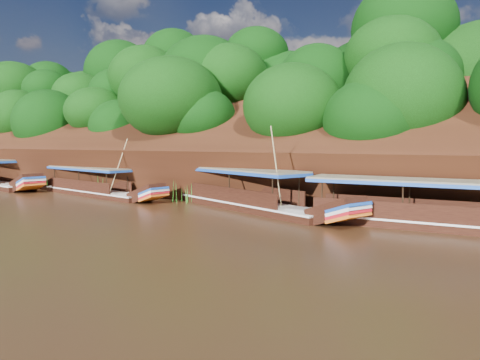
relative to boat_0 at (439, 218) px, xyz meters
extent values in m
plane|color=black|center=(-12.51, -7.16, -0.57)|extent=(160.00, 160.00, 0.00)
cube|color=black|center=(-12.51, 8.84, 2.93)|extent=(120.00, 16.12, 13.64)
cube|color=black|center=(-12.51, 18.84, -0.57)|extent=(120.00, 24.00, 12.00)
ellipsoid|color=#0B460C|center=(-42.51, 14.84, 8.43)|extent=(20.00, 10.00, 8.00)
ellipsoid|color=#0B460C|center=(-18.51, 7.84, 2.93)|extent=(18.00, 8.00, 6.40)
ellipsoid|color=#0B460C|center=(-12.51, 15.84, 8.63)|extent=(24.00, 11.00, 8.40)
cube|color=black|center=(-0.79, -0.01, -0.57)|extent=(13.05, 2.42, 0.92)
cube|color=silver|center=(-0.79, -0.01, -0.13)|extent=(13.05, 2.49, 0.10)
cube|color=brown|center=(-1.60, -0.02, 1.88)|extent=(10.23, 2.72, 0.12)
cube|color=#18449F|center=(-1.60, -0.02, 1.76)|extent=(10.23, 2.72, 0.18)
cube|color=black|center=(-11.55, 1.11, -0.57)|extent=(12.85, 7.13, 0.97)
cube|color=silver|center=(-11.55, 1.11, -0.10)|extent=(12.88, 7.19, 0.11)
cube|color=black|center=(-4.83, -1.67, 0.19)|extent=(3.51, 2.81, 1.82)
cube|color=#18449F|center=(-4.08, -1.98, 0.51)|extent=(2.18, 2.32, 0.66)
cube|color=red|center=(-4.08, -1.98, 0.14)|extent=(2.18, 2.32, 0.66)
cube|color=brown|center=(-12.30, 1.41, 2.03)|extent=(10.40, 6.38, 0.13)
cube|color=#18449F|center=(-12.30, 1.41, 1.90)|extent=(10.40, 6.38, 0.19)
cylinder|color=tan|center=(-8.81, -0.73, 2.39)|extent=(0.14, 1.50, 4.77)
cube|color=black|center=(-26.36, 1.64, -0.57)|extent=(12.56, 4.53, 0.85)
cube|color=silver|center=(-26.36, 1.64, -0.16)|extent=(12.57, 4.59, 0.09)
cube|color=black|center=(-19.53, 0.23, 0.09)|extent=(3.17, 2.11, 1.67)
cube|color=#18449F|center=(-18.77, 0.08, 0.37)|extent=(1.81, 1.89, 0.62)
cube|color=red|center=(-18.77, 0.08, 0.05)|extent=(1.81, 1.89, 0.62)
cube|color=brown|center=(-27.12, 1.80, 1.70)|extent=(9.99, 4.29, 0.11)
cube|color=#18449F|center=(-27.12, 1.80, 1.58)|extent=(9.99, 4.29, 0.17)
cylinder|color=tan|center=(-22.72, 0.70, 2.02)|extent=(1.28, 0.86, 4.12)
cube|color=black|center=(-33.21, 0.36, 0.21)|extent=(3.40, 2.45, 1.85)
cube|color=#18449F|center=(-32.42, 0.19, 0.55)|extent=(1.96, 2.21, 0.67)
cube|color=red|center=(-32.42, 0.19, 0.17)|extent=(1.96, 2.21, 0.67)
cone|color=#276318|center=(-32.60, 2.62, 0.27)|extent=(1.50, 1.50, 1.67)
cone|color=#276318|center=(-25.61, 2.41, 0.52)|extent=(1.50, 1.50, 2.17)
cone|color=#276318|center=(-17.51, 1.87, 0.23)|extent=(1.50, 1.50, 1.59)
cone|color=#276318|center=(-10.58, 2.52, 0.17)|extent=(1.50, 1.50, 1.48)
cone|color=#276318|center=(-4.44, 2.72, 0.30)|extent=(1.50, 1.50, 1.73)
cone|color=#276318|center=(1.60, 2.13, 0.15)|extent=(1.50, 1.50, 1.44)
camera|label=1|loc=(2.94, -25.42, 3.96)|focal=35.00mm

